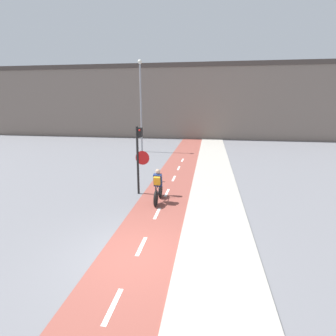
# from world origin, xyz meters

# --- Properties ---
(ground_plane) EXTENTS (120.00, 120.00, 0.00)m
(ground_plane) POSITION_xyz_m (0.00, 0.00, 0.00)
(ground_plane) COLOR slate
(bike_lane) EXTENTS (2.27, 60.00, 0.02)m
(bike_lane) POSITION_xyz_m (0.00, 0.01, 0.01)
(bike_lane) COLOR brown
(bike_lane) RESTS_ON ground_plane
(sidewalk_strip) EXTENTS (2.40, 60.00, 0.05)m
(sidewalk_strip) POSITION_xyz_m (2.33, 0.00, 0.03)
(sidewalk_strip) COLOR #A8A399
(sidewalk_strip) RESTS_ON ground_plane
(building_row_background) EXTENTS (60.00, 5.20, 8.73)m
(building_row_background) POSITION_xyz_m (0.00, 27.48, 4.37)
(building_row_background) COLOR slate
(building_row_background) RESTS_ON ground_plane
(traffic_light_pole) EXTENTS (0.67, 0.25, 3.28)m
(traffic_light_pole) POSITION_xyz_m (-1.29, 5.22, 2.03)
(traffic_light_pole) COLOR black
(traffic_light_pole) RESTS_ON ground_plane
(street_lamp_far) EXTENTS (0.36, 0.36, 7.80)m
(street_lamp_far) POSITION_xyz_m (-4.00, 16.12, 4.68)
(street_lamp_far) COLOR gray
(street_lamp_far) RESTS_ON ground_plane
(cyclist_near) EXTENTS (0.46, 1.78, 1.53)m
(cyclist_near) POSITION_xyz_m (-0.21, 4.27, 0.72)
(cyclist_near) COLOR black
(cyclist_near) RESTS_ON ground_plane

